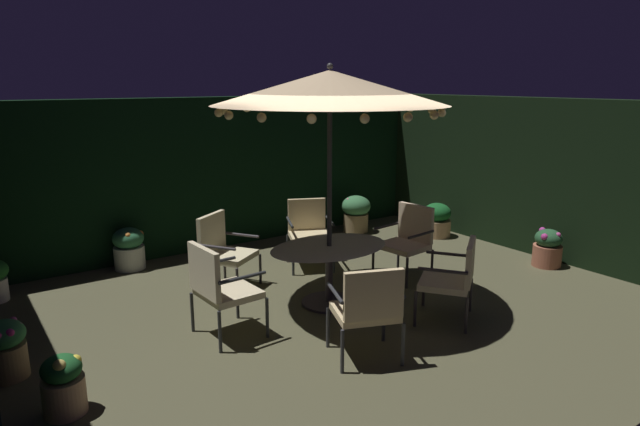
# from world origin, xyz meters

# --- Properties ---
(ground_plane) EXTENTS (7.98, 6.60, 0.02)m
(ground_plane) POSITION_xyz_m (0.00, 0.00, -0.01)
(ground_plane) COLOR #4B4931
(hedge_backdrop_rear) EXTENTS (7.98, 0.30, 2.39)m
(hedge_backdrop_rear) POSITION_xyz_m (0.00, 3.15, 1.20)
(hedge_backdrop_rear) COLOR black
(hedge_backdrop_rear) RESTS_ON ground_plane
(hedge_backdrop_right) EXTENTS (0.30, 6.60, 2.39)m
(hedge_backdrop_right) POSITION_xyz_m (3.84, 0.00, 1.20)
(hedge_backdrop_right) COLOR black
(hedge_backdrop_right) RESTS_ON ground_plane
(patio_dining_table) EXTENTS (1.50, 1.05, 0.73)m
(patio_dining_table) POSITION_xyz_m (-0.04, 0.08, 0.55)
(patio_dining_table) COLOR #322A34
(patio_dining_table) RESTS_ON ground_plane
(patio_umbrella) EXTENTS (2.67, 2.67, 2.83)m
(patio_umbrella) POSITION_xyz_m (-0.04, 0.08, 2.56)
(patio_umbrella) COLOR #313133
(patio_umbrella) RESTS_ON ground_plane
(patio_chair_north) EXTENTS (0.80, 0.81, 0.96)m
(patio_chair_north) POSITION_xyz_m (0.56, 1.42, 0.55)
(patio_chair_north) COLOR #2D3033
(patio_chair_north) RESTS_ON ground_plane
(patio_chair_northeast) EXTENTS (0.84, 0.83, 0.97)m
(patio_chair_northeast) POSITION_xyz_m (-0.85, 1.31, 0.55)
(patio_chair_northeast) COLOR #2E2B2E
(patio_chair_northeast) RESTS_ON ground_plane
(patio_chair_east) EXTENTS (0.63, 0.68, 1.02)m
(patio_chair_east) POSITION_xyz_m (-1.51, -0.01, 0.59)
(patio_chair_east) COLOR #2A2C2E
(patio_chair_east) RESTS_ON ground_plane
(patio_chair_southeast) EXTENTS (0.78, 0.75, 0.97)m
(patio_chair_southeast) POSITION_xyz_m (-0.57, -1.28, 0.57)
(patio_chair_southeast) COLOR #2D2E32
(patio_chair_southeast) RESTS_ON ground_plane
(patio_chair_south) EXTENTS (0.86, 0.84, 0.93)m
(patio_chair_south) POSITION_xyz_m (0.82, -1.10, 0.54)
(patio_chair_south) COLOR #302B2D
(patio_chair_south) RESTS_ON ground_plane
(patio_chair_southwest) EXTENTS (0.63, 0.69, 0.99)m
(patio_chair_southwest) POSITION_xyz_m (1.42, 0.26, 0.56)
(patio_chair_southwest) COLOR #2F2B2C
(patio_chair_southwest) RESTS_ON ground_plane
(potted_plant_right_near) EXTENTS (0.44, 0.44, 0.60)m
(potted_plant_right_near) POSITION_xyz_m (-1.64, 2.77, 0.31)
(potted_plant_right_near) COLOR beige
(potted_plant_right_near) RESTS_ON ground_plane
(potted_plant_left_near) EXTENTS (0.49, 0.49, 0.58)m
(potted_plant_left_near) POSITION_xyz_m (3.25, 1.46, 0.29)
(potted_plant_left_near) COLOR tan
(potted_plant_left_near) RESTS_ON ground_plane
(potted_plant_back_right) EXTENTS (0.52, 0.52, 0.65)m
(potted_plant_back_right) POSITION_xyz_m (2.29, 2.50, 0.35)
(potted_plant_back_right) COLOR olive
(potted_plant_back_right) RESTS_ON ground_plane
(potted_plant_back_left) EXTENTS (0.34, 0.34, 0.52)m
(potted_plant_back_left) POSITION_xyz_m (-3.14, -0.55, 0.26)
(potted_plant_back_left) COLOR tan
(potted_plant_back_left) RESTS_ON ground_plane
(potted_plant_left_far) EXTENTS (0.41, 0.41, 0.56)m
(potted_plant_left_far) POSITION_xyz_m (3.39, -0.59, 0.27)
(potted_plant_left_far) COLOR #A55D44
(potted_plant_left_far) RESTS_ON ground_plane
(potted_plant_back_center) EXTENTS (0.38, 0.37, 0.55)m
(potted_plant_back_center) POSITION_xyz_m (-3.46, 0.35, 0.29)
(potted_plant_back_center) COLOR olive
(potted_plant_back_center) RESTS_ON ground_plane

